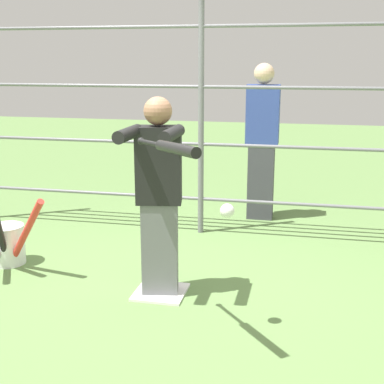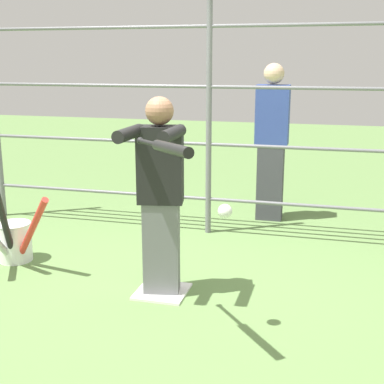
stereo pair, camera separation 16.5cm
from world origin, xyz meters
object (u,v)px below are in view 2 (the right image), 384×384
(baseball_bat_swinging, at_px, (167,148))
(softball_in_flight, at_px, (225,211))
(batter, at_px, (160,191))
(bat_bucket, at_px, (14,239))
(bystander_behind_fence, at_px, (272,140))

(baseball_bat_swinging, distance_m, softball_in_flight, 0.64)
(batter, height_order, softball_in_flight, batter)
(batter, relative_size, softball_in_flight, 16.27)
(batter, bearing_deg, bat_bucket, -10.94)
(bystander_behind_fence, bearing_deg, bat_bucket, 43.71)
(baseball_bat_swinging, bearing_deg, bat_bucket, -30.80)
(batter, distance_m, bystander_behind_fence, 2.37)
(softball_in_flight, xyz_separation_m, bystander_behind_fence, (0.02, -2.75, 0.07))
(baseball_bat_swinging, distance_m, bat_bucket, 2.40)
(baseball_bat_swinging, height_order, bystander_behind_fence, bystander_behind_fence)
(softball_in_flight, relative_size, bat_bucket, 0.11)
(batter, relative_size, bat_bucket, 1.82)
(batter, bearing_deg, bystander_behind_fence, -104.10)
(baseball_bat_swinging, xyz_separation_m, softball_in_flight, (-0.28, -0.34, -0.46))
(batter, height_order, baseball_bat_swinging, batter)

